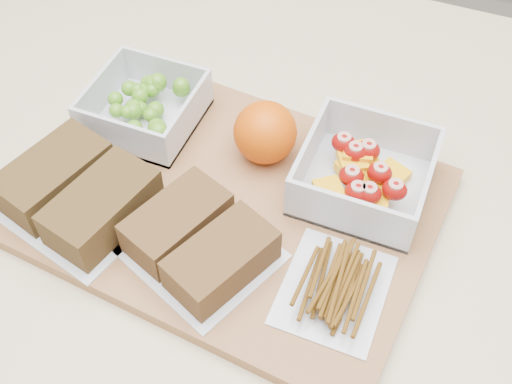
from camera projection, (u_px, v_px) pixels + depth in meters
cutting_board at (225, 202)px, 0.67m from camera, size 0.45×0.34×0.02m
grape_container at (147, 106)px, 0.72m from camera, size 0.11×0.11×0.05m
fruit_container at (364, 175)px, 0.65m from camera, size 0.13×0.13×0.05m
orange at (265, 132)px, 0.67m from camera, size 0.07×0.07×0.07m
sandwich_bag_left at (78, 192)px, 0.64m from camera, size 0.17×0.16×0.04m
sandwich_bag_center at (199, 242)px, 0.60m from camera, size 0.17×0.16×0.04m
pretzel_bag at (335, 283)px, 0.58m from camera, size 0.09×0.11×0.03m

